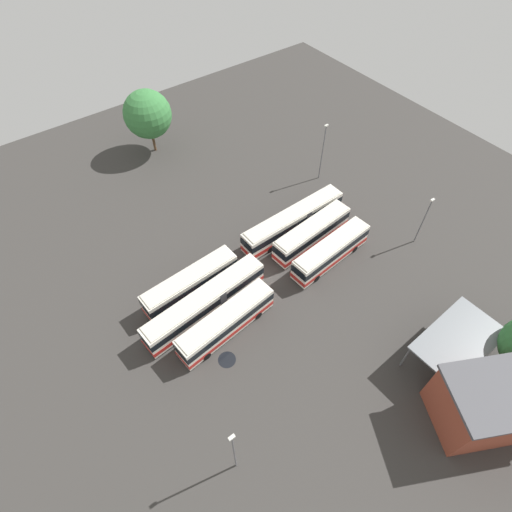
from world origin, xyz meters
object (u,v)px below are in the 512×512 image
Objects in this scene: bus_row1_slot1 at (206,303)px; lamp_post_far_corner at (424,219)px; bus_row1_slot0 at (191,284)px; lamp_post_near_entrance at (234,451)px; bus_row0_slot1 at (312,233)px; maintenance_shelter at (459,340)px; bus_row1_slot2 at (226,322)px; bus_row0_slot0 at (293,221)px; bus_row0_slot2 at (331,251)px; lamp_post_mid_lot at (323,151)px; depot_building at (498,403)px; tree_northeast at (148,114)px.

lamp_post_far_corner reaches higher than bus_row1_slot1.
lamp_post_near_entrance is at bearing 70.67° from bus_row1_slot0.
bus_row0_slot1 is 29.44m from lamp_post_near_entrance.
lamp_post_far_corner reaches higher than maintenance_shelter.
bus_row1_slot1 is at bearing -82.78° from bus_row1_slot2.
bus_row0_slot1 and bus_row1_slot2 have the same top height.
bus_row1_slot2 is 1.37× the size of lamp_post_near_entrance.
bus_row0_slot0 is at bearing -177.47° from bus_row1_slot0.
bus_row1_slot0 is 1.00× the size of bus_row1_slot2.
lamp_post_near_entrance is at bearing 13.42° from lamp_post_far_corner.
bus_row0_slot2 is 12.78m from lamp_post_far_corner.
lamp_post_mid_lot is (-10.57, -6.29, 3.27)m from bus_row0_slot0.
depot_building is 1.43× the size of lamp_post_near_entrance.
lamp_post_near_entrance is 0.88× the size of tree_northeast.
bus_row0_slot1 is at bearing -92.75° from depot_building.
bus_row0_slot1 is (-0.49, 3.22, -0.00)m from bus_row0_slot0.
bus_row1_slot0 is 6.97m from bus_row1_slot2.
maintenance_shelter is 1.28× the size of lamp_post_far_corner.
lamp_post_mid_lot is (-27.31, -7.03, 3.27)m from bus_row1_slot0.
lamp_post_mid_lot is (-9.36, -31.10, 1.08)m from maintenance_shelter.
tree_northeast is at bearing -64.56° from lamp_post_far_corner.
bus_row1_slot2 is at bearing -44.38° from maintenance_shelter.
bus_row1_slot1 is at bearing 72.87° from tree_northeast.
bus_row0_slot1 is 1.02× the size of bus_row0_slot2.
bus_row0_slot0 is 31.02m from lamp_post_near_entrance.
bus_row0_slot1 is at bearing -88.07° from maintenance_shelter.
bus_row1_slot1 is 1.72× the size of lamp_post_mid_lot.
bus_row1_slot0 is 1.20× the size of tree_northeast.
tree_northeast reaches higher than bus_row0_slot0.
lamp_post_near_entrance is (24.71, -4.80, 0.93)m from maintenance_shelter.
depot_building is at bearing 88.43° from bus_row0_slot0.
lamp_post_mid_lot is at bearing -159.12° from bus_row1_slot1.
bus_row0_slot0 is 1.54× the size of tree_northeast.
bus_row0_slot0 is at bearing -43.62° from lamp_post_far_corner.
maintenance_shelter is at bearing 98.58° from tree_northeast.
bus_row1_slot1 is at bearing 90.13° from bus_row1_slot0.
lamp_post_near_entrance is (7.22, 12.31, 3.13)m from bus_row1_slot2.
bus_row1_slot0 is at bearing 70.98° from tree_northeast.
bus_row1_slot1 is 3.60m from bus_row1_slot2.
bus_row0_slot2 is 16.64m from bus_row1_slot2.
bus_row1_slot0 is at bearing -109.33° from lamp_post_near_entrance.
bus_row0_slot0 is 31.02m from depot_building.
maintenance_shelter is 0.95× the size of tree_northeast.
bus_row1_slot0 is 3.38m from bus_row1_slot1.
bus_row1_slot0 is 30.10m from maintenance_shelter.
maintenance_shelter is at bearing 92.80° from bus_row0_slot0.
lamp_post_mid_lot reaches higher than bus_row0_slot2.
lamp_post_far_corner is at bearing 159.16° from bus_row0_slot2.
bus_row1_slot2 is at bearing 2.21° from bus_row0_slot2.
tree_northeast reaches higher than bus_row1_slot1.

